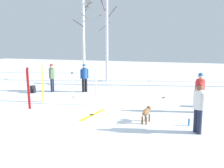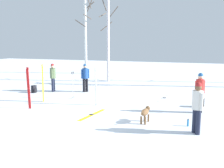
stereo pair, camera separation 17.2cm
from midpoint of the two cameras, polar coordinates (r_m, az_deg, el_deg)
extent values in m
plane|color=white|center=(10.34, -7.75, -7.28)|extent=(60.00, 60.00, 0.00)
cylinder|color=#1E2338|center=(15.56, -13.10, -0.25)|extent=(0.16, 0.16, 0.82)
cylinder|color=#1E2338|center=(15.73, -12.91, -0.14)|extent=(0.16, 0.16, 0.82)
cylinder|color=#566B47|center=(15.54, -13.11, 2.43)|extent=(0.34, 0.34, 0.62)
sphere|color=beige|center=(15.50, -13.16, 3.97)|extent=(0.22, 0.22, 0.22)
sphere|color=#B22626|center=(15.49, -13.17, 4.19)|extent=(0.21, 0.21, 0.21)
cylinder|color=#566B47|center=(15.35, -13.33, 2.26)|extent=(0.10, 0.10, 0.56)
cylinder|color=#566B47|center=(15.74, -12.88, 2.45)|extent=(0.10, 0.10, 0.56)
cylinder|color=#1E2338|center=(8.79, 18.96, -7.93)|extent=(0.16, 0.16, 0.82)
cylinder|color=#1E2338|center=(8.65, 19.66, -8.25)|extent=(0.16, 0.16, 0.82)
cylinder|color=silver|center=(8.54, 19.57, -3.47)|extent=(0.34, 0.34, 0.62)
sphere|color=brown|center=(8.46, 19.72, -0.70)|extent=(0.22, 0.22, 0.22)
sphere|color=#B22626|center=(8.45, 19.75, -0.29)|extent=(0.21, 0.21, 0.21)
cylinder|color=silver|center=(8.71, 18.75, -3.32)|extent=(0.10, 0.10, 0.56)
cylinder|color=silver|center=(8.38, 20.41, -3.90)|extent=(0.10, 0.10, 0.56)
cylinder|color=black|center=(15.18, -6.11, -0.29)|extent=(0.16, 0.16, 0.82)
cylinder|color=black|center=(15.24, -5.48, -0.24)|extent=(0.16, 0.16, 0.82)
cylinder|color=#1E478C|center=(15.11, -5.84, 2.43)|extent=(0.34, 0.34, 0.62)
sphere|color=beige|center=(15.06, -5.86, 4.01)|extent=(0.22, 0.22, 0.22)
sphere|color=#265999|center=(15.06, -5.87, 4.24)|extent=(0.21, 0.21, 0.21)
cylinder|color=#1E478C|center=(15.03, -6.58, 2.30)|extent=(0.10, 0.10, 0.56)
cylinder|color=#1E478C|center=(15.19, -5.10, 2.40)|extent=(0.10, 0.10, 0.56)
cylinder|color=black|center=(11.33, 20.05, -4.15)|extent=(0.16, 0.16, 0.82)
cylinder|color=black|center=(11.20, 19.40, -4.25)|extent=(0.16, 0.16, 0.82)
cylinder|color=red|center=(11.13, 19.93, -0.59)|extent=(0.34, 0.34, 0.62)
sphere|color=beige|center=(11.06, 20.05, 1.55)|extent=(0.22, 0.22, 0.22)
sphere|color=#265999|center=(11.06, 20.07, 1.86)|extent=(0.21, 0.21, 0.21)
cylinder|color=red|center=(11.28, 20.69, -0.61)|extent=(0.10, 0.10, 0.56)
cylinder|color=red|center=(10.98, 19.14, -0.78)|extent=(0.10, 0.10, 0.56)
ellipsoid|color=brown|center=(9.39, 8.10, -6.39)|extent=(0.29, 0.62, 0.26)
sphere|color=brown|center=(9.69, 8.73, -5.53)|extent=(0.18, 0.18, 0.18)
ellipsoid|color=brown|center=(9.75, 8.84, -5.55)|extent=(0.07, 0.11, 0.06)
cylinder|color=brown|center=(9.05, 7.41, -6.46)|extent=(0.06, 0.19, 0.17)
cylinder|color=brown|center=(9.67, 7.99, -7.59)|extent=(0.07, 0.07, 0.28)
cylinder|color=brown|center=(9.63, 8.87, -7.70)|extent=(0.07, 0.07, 0.28)
cylinder|color=brown|center=(9.32, 7.23, -8.24)|extent=(0.07, 0.07, 0.28)
cylinder|color=brown|center=(9.27, 8.13, -8.35)|extent=(0.07, 0.07, 0.28)
cube|color=white|center=(11.87, -3.39, -0.75)|extent=(0.12, 0.11, 1.73)
cube|color=white|center=(11.74, -3.44, 3.60)|extent=(0.06, 0.05, 0.10)
cube|color=white|center=(11.82, -3.26, -0.79)|extent=(0.12, 0.11, 1.73)
cube|color=white|center=(11.69, -3.30, 3.57)|extent=(0.06, 0.05, 0.10)
cube|color=red|center=(11.75, -18.06, -1.13)|extent=(0.11, 0.02, 1.80)
cube|color=red|center=(11.63, -18.29, 3.42)|extent=(0.06, 0.02, 0.10)
cube|color=red|center=(11.79, -18.29, -1.11)|extent=(0.11, 0.02, 1.80)
cube|color=red|center=(11.66, -18.53, 3.42)|extent=(0.06, 0.02, 0.10)
cube|color=yellow|center=(12.98, -15.13, 0.01)|extent=(0.04, 0.12, 1.82)
cube|color=yellow|center=(12.86, -15.31, 4.18)|extent=(0.03, 0.06, 0.10)
cube|color=yellow|center=(12.92, -15.24, -0.03)|extent=(0.04, 0.12, 1.82)
cube|color=yellow|center=(12.81, -15.42, 4.15)|extent=(0.03, 0.06, 0.10)
cube|color=white|center=(13.68, 12.43, -3.25)|extent=(0.35, 1.84, 0.02)
cube|color=#333338|center=(13.72, 12.49, -3.12)|extent=(0.08, 0.13, 0.03)
cube|color=white|center=(13.70, 12.02, -3.21)|extent=(0.35, 1.84, 0.02)
cube|color=#333338|center=(13.74, 12.08, -3.08)|extent=(0.08, 0.13, 0.03)
cube|color=yellow|center=(10.44, -4.31, -7.00)|extent=(0.38, 1.88, 0.02)
cube|color=#333338|center=(10.39, -4.46, -6.95)|extent=(0.08, 0.13, 0.03)
cube|color=yellow|center=(10.39, -3.84, -7.08)|extent=(0.38, 1.88, 0.02)
cube|color=#333338|center=(10.34, -3.99, -7.03)|extent=(0.08, 0.13, 0.03)
cylinder|color=#B2B2BC|center=(13.47, -8.44, -0.45)|extent=(0.02, 0.10, 1.34)
cylinder|color=black|center=(13.36, -8.52, 2.59)|extent=(0.04, 0.04, 0.10)
cylinder|color=black|center=(13.58, -8.38, -2.95)|extent=(0.07, 0.07, 0.01)
cylinder|color=#B2B2BC|center=(13.34, -8.74, -0.55)|extent=(0.02, 0.10, 1.34)
cylinder|color=black|center=(13.23, -8.82, 2.52)|extent=(0.04, 0.04, 0.10)
cylinder|color=black|center=(13.45, -8.67, -3.07)|extent=(0.07, 0.07, 0.01)
cube|color=#99591E|center=(12.33, 20.11, -3.98)|extent=(0.24, 0.29, 0.44)
cube|color=#99591E|center=(12.37, 19.50, -4.22)|extent=(0.09, 0.20, 0.20)
cube|color=black|center=(12.39, 20.69, -3.96)|extent=(0.03, 0.04, 0.37)
cube|color=black|center=(12.25, 20.59, -4.10)|extent=(0.03, 0.04, 0.37)
cube|color=black|center=(15.59, -17.16, -1.11)|extent=(0.25, 0.30, 0.44)
cube|color=black|center=(15.50, -16.83, -1.40)|extent=(0.10, 0.20, 0.20)
cube|color=black|center=(15.63, -17.64, -1.11)|extent=(0.03, 0.04, 0.37)
cube|color=black|center=(15.72, -17.25, -1.03)|extent=(0.03, 0.04, 0.37)
cylinder|color=#1E72BF|center=(9.44, 17.52, -8.49)|extent=(0.06, 0.06, 0.24)
cylinder|color=black|center=(9.40, 17.56, -7.71)|extent=(0.04, 0.04, 0.02)
cylinder|color=silver|center=(24.37, -5.89, 10.73)|extent=(0.24, 0.24, 7.07)
cylinder|color=brown|center=(24.82, -4.97, 17.41)|extent=(0.84, 0.70, 0.99)
cylinder|color=brown|center=(24.48, -5.03, 18.06)|extent=(0.11, 0.94, 0.97)
cylinder|color=brown|center=(24.13, -5.42, 15.10)|extent=(0.55, 0.78, 0.47)
cylinder|color=brown|center=(25.07, -5.00, 17.46)|extent=(1.24, 0.46, 0.69)
cylinder|color=brown|center=(23.97, -7.06, 13.65)|extent=(1.31, 0.52, 0.76)
cylinder|color=silver|center=(19.07, -0.61, 10.01)|extent=(0.20, 0.20, 6.31)
cylinder|color=brown|center=(19.53, -1.05, 13.06)|extent=(0.78, 0.64, 0.74)
cylinder|color=brown|center=(19.41, -1.91, 15.52)|extent=(0.22, 0.98, 0.42)
cylinder|color=brown|center=(19.54, 0.61, 16.15)|extent=(0.97, 0.61, 0.80)
cylinder|color=brown|center=(19.12, -1.47, 17.57)|extent=(0.53, 0.50, 0.84)
camera|label=1|loc=(0.09, -89.59, 0.07)|focal=39.90mm
camera|label=2|loc=(0.09, 90.41, -0.07)|focal=39.90mm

